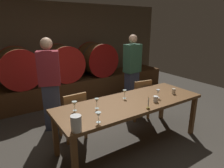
{
  "coord_description": "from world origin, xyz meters",
  "views": [
    {
      "loc": [
        -1.67,
        -2.36,
        1.98
      ],
      "look_at": [
        0.09,
        0.32,
        0.99
      ],
      "focal_mm": 31.35,
      "sensor_mm": 36.0,
      "label": 1
    }
  ],
  "objects": [
    {
      "name": "guest_right",
      "position": [
        1.19,
        1.14,
        0.9
      ],
      "size": [
        0.4,
        0.28,
        1.76
      ],
      "rotation": [
        0.0,
        0.0,
        3.25
      ],
      "color": "#33384C",
      "rests_on": "ground"
    },
    {
      "name": "back_wall",
      "position": [
        0.0,
        3.15,
        1.27
      ],
      "size": [
        7.1,
        0.24,
        2.55
      ],
      "primitive_type": "cube",
      "color": "brown",
      "rests_on": "ground"
    },
    {
      "name": "wine_glass_far_left",
      "position": [
        -0.7,
        0.1,
        0.88
      ],
      "size": [
        0.07,
        0.07,
        0.14
      ],
      "color": "silver",
      "rests_on": "dining_table"
    },
    {
      "name": "pitcher",
      "position": [
        -0.91,
        -0.44,
        0.88
      ],
      "size": [
        0.13,
        0.13,
        0.2
      ],
      "color": "white",
      "rests_on": "dining_table"
    },
    {
      "name": "wine_glass_far_right",
      "position": [
        0.68,
        -0.19,
        0.89
      ],
      "size": [
        0.06,
        0.06,
        0.15
      ],
      "color": "white",
      "rests_on": "dining_table"
    },
    {
      "name": "dining_table",
      "position": [
        0.2,
        -0.07,
        0.71
      ],
      "size": [
        2.48,
        0.87,
        0.78
      ],
      "color": "brown",
      "rests_on": "ground"
    },
    {
      "name": "guest_left",
      "position": [
        -0.74,
        1.16,
        0.91
      ],
      "size": [
        0.44,
        0.36,
        1.76
      ],
      "rotation": [
        0.0,
        0.0,
        2.79
      ],
      "color": "#33384C",
      "rests_on": "ground"
    },
    {
      "name": "cup_left",
      "position": [
        0.52,
        -0.3,
        0.83
      ],
      "size": [
        0.08,
        0.08,
        0.09
      ],
      "primitive_type": "cylinder",
      "color": "white",
      "rests_on": "dining_table"
    },
    {
      "name": "chair_right",
      "position": [
        0.95,
        0.56,
        0.49
      ],
      "size": [
        0.45,
        0.45,
        0.88
      ],
      "rotation": [
        0.0,
        0.0,
        3.0
      ],
      "color": "olive",
      "rests_on": "ground"
    },
    {
      "name": "wine_glass_center",
      "position": [
        -0.4,
        -0.01,
        0.89
      ],
      "size": [
        0.06,
        0.06,
        0.16
      ],
      "color": "silver",
      "rests_on": "dining_table"
    },
    {
      "name": "wine_barrel_left",
      "position": [
        -1.05,
        2.6,
        1.0
      ],
      "size": [
        0.93,
        0.86,
        0.93
      ],
      "color": "brown",
      "rests_on": "barrel_shelf"
    },
    {
      "name": "candle_center",
      "position": [
        0.23,
        -0.44,
        0.83
      ],
      "size": [
        0.05,
        0.05,
        0.19
      ],
      "color": "olive",
      "rests_on": "dining_table"
    },
    {
      "name": "chair_left",
      "position": [
        -0.54,
        0.59,
        0.49
      ],
      "size": [
        0.41,
        0.41,
        0.88
      ],
      "rotation": [
        0.0,
        0.0,
        3.16
      ],
      "color": "olive",
      "rests_on": "ground"
    },
    {
      "name": "wine_glass_left",
      "position": [
        -0.59,
        -0.4,
        0.88
      ],
      "size": [
        0.08,
        0.08,
        0.14
      ],
      "color": "silver",
      "rests_on": "dining_table"
    },
    {
      "name": "wine_barrel_right",
      "position": [
        1.06,
        2.6,
        1.0
      ],
      "size": [
        0.93,
        0.86,
        0.93
      ],
      "color": "brown",
      "rests_on": "barrel_shelf"
    },
    {
      "name": "ground_plane",
      "position": [
        0.0,
        0.0,
        0.0
      ],
      "size": [
        9.23,
        9.23,
        0.0
      ],
      "primitive_type": "plane",
      "color": "#3F3A33"
    },
    {
      "name": "cup_right",
      "position": [
        1.06,
        -0.21,
        0.83
      ],
      "size": [
        0.06,
        0.06,
        0.1
      ],
      "primitive_type": "cylinder",
      "color": "beige",
      "rests_on": "dining_table"
    },
    {
      "name": "wine_glass_right",
      "position": [
        0.19,
        0.1,
        0.88
      ],
      "size": [
        0.06,
        0.06,
        0.15
      ],
      "color": "silver",
      "rests_on": "dining_table"
    },
    {
      "name": "barrel_shelf",
      "position": [
        0.0,
        2.6,
        0.27
      ],
      "size": [
        6.39,
        0.9,
        0.54
      ],
      "primitive_type": "cube",
      "color": "#4C2D16",
      "rests_on": "ground"
    },
    {
      "name": "wine_barrel_center",
      "position": [
        0.02,
        2.6,
        1.0
      ],
      "size": [
        0.93,
        0.86,
        0.93
      ],
      "color": "brown",
      "rests_on": "barrel_shelf"
    }
  ]
}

